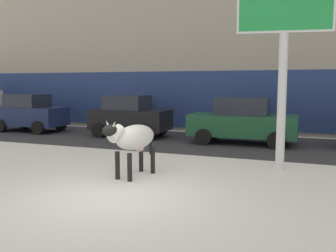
% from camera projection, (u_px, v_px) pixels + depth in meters
% --- Properties ---
extents(ground_plane, '(120.00, 120.00, 0.00)m').
position_uv_depth(ground_plane, '(113.00, 195.00, 7.99)').
color(ground_plane, white).
extents(road_strip, '(60.00, 5.60, 0.01)m').
position_uv_depth(road_strip, '(206.00, 142.00, 15.08)').
color(road_strip, '#333338').
rests_on(road_strip, ground).
extents(building_facade, '(44.00, 6.10, 13.00)m').
position_uv_depth(building_facade, '(237.00, 8.00, 20.04)').
color(building_facade, '#A39989').
rests_on(building_facade, ground).
extents(cow_holstein, '(0.88, 1.94, 1.54)m').
position_uv_depth(cow_holstein, '(134.00, 138.00, 9.46)').
color(cow_holstein, silver).
rests_on(cow_holstein, ground).
extents(billboard, '(2.52, 0.62, 5.56)m').
position_uv_depth(billboard, '(285.00, 11.00, 9.88)').
color(billboard, silver).
rests_on(billboard, ground).
extents(car_navy_hatchback, '(3.51, 1.95, 1.86)m').
position_uv_depth(car_navy_hatchback, '(30.00, 113.00, 18.52)').
color(car_navy_hatchback, '#19234C').
rests_on(car_navy_hatchback, ground).
extents(car_black_hatchback, '(3.51, 1.95, 1.86)m').
position_uv_depth(car_black_hatchback, '(130.00, 116.00, 16.73)').
color(car_black_hatchback, black).
rests_on(car_black_hatchback, ground).
extents(car_darkgreen_sedan, '(4.22, 2.01, 1.84)m').
position_uv_depth(car_darkgreen_sedan, '(243.00, 121.00, 14.72)').
color(car_darkgreen_sedan, '#194C2D').
rests_on(car_darkgreen_sedan, ground).
extents(pedestrian_near_billboard, '(0.36, 0.24, 1.73)m').
position_uv_depth(pedestrian_near_billboard, '(146.00, 113.00, 19.10)').
color(pedestrian_near_billboard, '#282833').
rests_on(pedestrian_near_billboard, ground).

